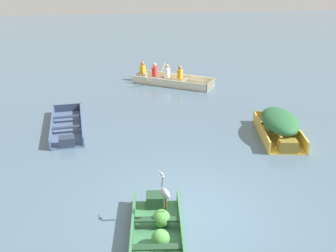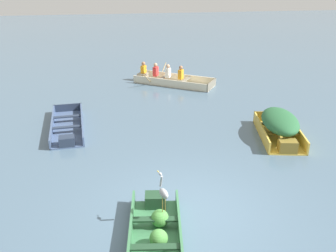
{
  "view_description": "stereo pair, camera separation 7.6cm",
  "coord_description": "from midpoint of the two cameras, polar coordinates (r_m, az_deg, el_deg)",
  "views": [
    {
      "loc": [
        -1.61,
        -6.79,
        5.06
      ],
      "look_at": [
        0.19,
        4.19,
        0.35
      ],
      "focal_mm": 40.0,
      "sensor_mm": 36.0,
      "label": 1
    },
    {
      "loc": [
        -1.53,
        -6.8,
        5.06
      ],
      "look_at": [
        0.19,
        4.19,
        0.35
      ],
      "focal_mm": 40.0,
      "sensor_mm": 36.0,
      "label": 2
    }
  ],
  "objects": [
    {
      "name": "ground_plane",
      "position": [
        8.61,
        3.43,
        -13.06
      ],
      "size": [
        80.0,
        80.0,
        0.0
      ],
      "primitive_type": "plane",
      "color": "slate"
    },
    {
      "name": "dinghy_green_foreground",
      "position": [
        7.84,
        -1.5,
        -15.86
      ],
      "size": [
        1.38,
        2.9,
        0.42
      ],
      "color": "#387047",
      "rests_on": "ground"
    },
    {
      "name": "skiff_slate_blue_near_moored",
      "position": [
        13.07,
        -14.9,
        -0.13
      ],
      "size": [
        1.29,
        3.32,
        0.32
      ],
      "color": "#475B7F",
      "rests_on": "ground"
    },
    {
      "name": "skiff_yellow_mid_moored",
      "position": [
        12.45,
        16.84,
        0.32
      ],
      "size": [
        1.64,
        2.77,
        0.84
      ],
      "color": "#E5BC47",
      "rests_on": "ground"
    },
    {
      "name": "rowboat_cream_with_crew",
      "position": [
        17.81,
        0.28,
        7.17
      ],
      "size": [
        3.76,
        3.08,
        0.92
      ],
      "color": "beige",
      "rests_on": "ground"
    },
    {
      "name": "heron_on_dinghy",
      "position": [
        7.67,
        -0.42,
        -10.03
      ],
      "size": [
        0.23,
        0.45,
        0.84
      ],
      "color": "olive",
      "rests_on": "dinghy_green_foreground"
    }
  ]
}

